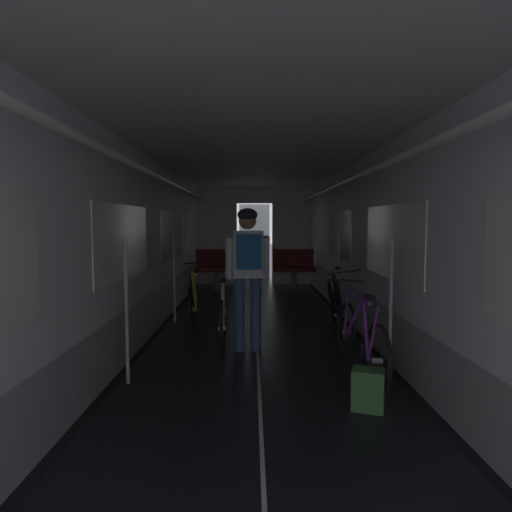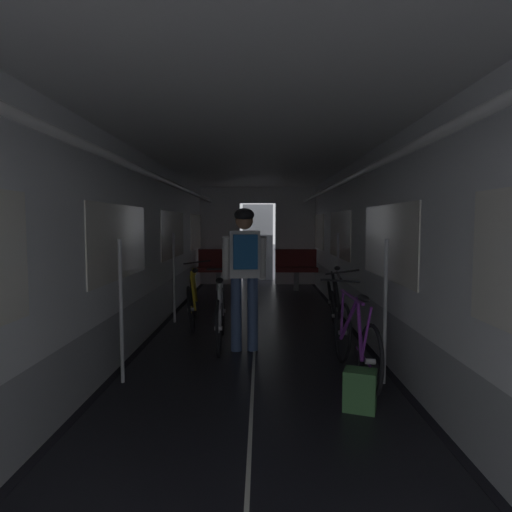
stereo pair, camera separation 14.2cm
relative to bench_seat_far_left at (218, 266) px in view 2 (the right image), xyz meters
name	(u,v)px [view 2 (the right image)]	position (x,y,z in m)	size (l,w,h in m)	color
train_car_shell	(255,212)	(0.90, -4.47, 1.13)	(3.14, 12.34, 2.57)	black
bench_seat_far_left	(218,266)	(0.00, 0.00, 0.00)	(0.98, 0.51, 0.95)	gray
bench_seat_far_right	(296,266)	(1.80, 0.00, 0.00)	(0.98, 0.51, 0.95)	gray
bicycle_yellow	(192,300)	(-0.06, -3.53, -0.19)	(0.44, 1.69, 0.95)	black
bicycle_black	(334,305)	(2.03, -3.90, -0.19)	(0.44, 1.69, 0.96)	black
bicycle_purple	(355,341)	(1.92, -5.84, -0.18)	(0.44, 1.69, 0.95)	black
person_cyclist_aisle	(244,263)	(0.78, -4.91, 0.50)	(0.55, 0.41, 1.73)	#384C75
bicycle_silver_in_aisle	(221,315)	(0.47, -4.64, -0.18)	(0.44, 1.69, 0.94)	black
backpack_on_floor	(360,390)	(1.80, -6.59, -0.40)	(0.26, 0.20, 0.34)	#3D703D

